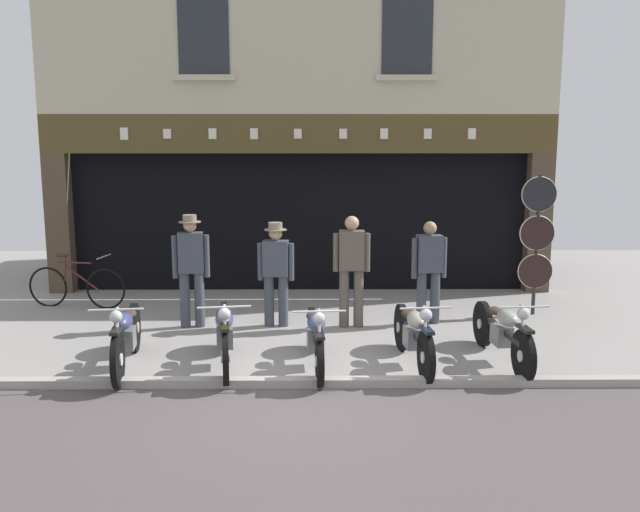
% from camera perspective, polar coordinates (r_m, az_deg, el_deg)
% --- Properties ---
extents(ground, '(21.40, 22.00, 0.18)m').
position_cam_1_polar(ground, '(7.05, -2.78, -14.25)').
color(ground, gray).
extents(shop_facade, '(9.70, 4.42, 6.14)m').
position_cam_1_polar(shop_facade, '(14.49, -1.58, 5.17)').
color(shop_facade, black).
rests_on(shop_facade, ground).
extents(motorcycle_left, '(0.62, 2.04, 0.92)m').
position_cam_1_polar(motorcycle_left, '(8.82, -16.03, -6.42)').
color(motorcycle_left, black).
rests_on(motorcycle_left, ground).
extents(motorcycle_center_left, '(0.62, 1.99, 0.94)m').
position_cam_1_polar(motorcycle_center_left, '(8.61, -8.04, -6.47)').
color(motorcycle_center_left, black).
rests_on(motorcycle_center_left, ground).
extents(motorcycle_center, '(0.62, 1.97, 0.90)m').
position_cam_1_polar(motorcycle_center, '(8.50, -0.39, -6.77)').
color(motorcycle_center, black).
rests_on(motorcycle_center, ground).
extents(motorcycle_center_right, '(0.62, 1.95, 0.91)m').
position_cam_1_polar(motorcycle_center_right, '(8.65, 7.89, -6.50)').
color(motorcycle_center_right, black).
rests_on(motorcycle_center_right, ground).
extents(motorcycle_right, '(0.62, 2.07, 0.91)m').
position_cam_1_polar(motorcycle_right, '(8.99, 15.13, -6.14)').
color(motorcycle_right, black).
rests_on(motorcycle_right, ground).
extents(salesman_left, '(0.55, 0.33, 1.73)m').
position_cam_1_polar(salesman_left, '(10.42, -10.81, -0.79)').
color(salesman_left, '#3D424C').
rests_on(salesman_left, ground).
extents(shopkeeper_center, '(0.56, 0.34, 1.61)m').
position_cam_1_polar(shopkeeper_center, '(10.32, -3.74, -1.12)').
color(shopkeeper_center, '#3D424C').
rests_on(shopkeeper_center, ground).
extents(salesman_right, '(0.56, 0.24, 1.71)m').
position_cam_1_polar(salesman_right, '(10.25, 2.68, -0.82)').
color(salesman_right, brown).
rests_on(salesman_right, ground).
extents(assistant_far_right, '(0.55, 0.27, 1.61)m').
position_cam_1_polar(assistant_far_right, '(10.59, 9.17, -0.97)').
color(assistant_far_right, '#3D424C').
rests_on(assistant_far_right, ground).
extents(tyre_sign_pole, '(0.57, 0.06, 2.29)m').
position_cam_1_polar(tyre_sign_pole, '(11.47, 17.83, 1.74)').
color(tyre_sign_pole, '#232328').
rests_on(tyre_sign_pole, ground).
extents(advert_board_near, '(0.82, 0.03, 1.09)m').
position_cam_1_polar(advert_board_near, '(13.13, -12.29, 5.10)').
color(advert_board_near, silver).
extents(advert_board_far, '(0.77, 0.03, 1.08)m').
position_cam_1_polar(advert_board_far, '(13.39, -16.76, 5.07)').
color(advert_board_far, silver).
extents(leaning_bicycle, '(1.74, 0.50, 0.94)m').
position_cam_1_polar(leaning_bicycle, '(12.31, -19.87, -2.37)').
color(leaning_bicycle, black).
rests_on(leaning_bicycle, ground).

